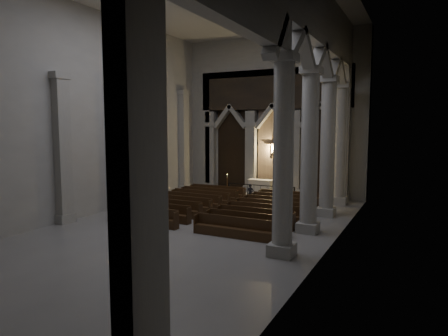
% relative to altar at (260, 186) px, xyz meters
% --- Properties ---
extents(room, '(24.00, 24.10, 12.00)m').
position_rel_altar_xyz_m(room, '(0.72, -10.91, 6.96)').
color(room, gray).
rests_on(room, ground).
extents(sanctuary_wall, '(14.00, 0.77, 12.00)m').
position_rel_altar_xyz_m(sanctuary_wall, '(0.72, 0.62, 5.98)').
color(sanctuary_wall, '#9D9B93').
rests_on(sanctuary_wall, ground).
extents(right_arcade, '(1.00, 24.00, 12.00)m').
position_rel_altar_xyz_m(right_arcade, '(6.22, -9.58, 7.19)').
color(right_arcade, '#9D9B93').
rests_on(right_arcade, ground).
extents(left_pilasters, '(0.60, 13.00, 8.03)m').
position_rel_altar_xyz_m(left_pilasters, '(-6.03, -7.41, 3.27)').
color(left_pilasters, '#9D9B93').
rests_on(left_pilasters, ground).
extents(sanctuary_step, '(8.50, 2.60, 0.15)m').
position_rel_altar_xyz_m(sanctuary_step, '(0.72, -0.31, -0.56)').
color(sanctuary_step, '#9D9B93').
rests_on(sanctuary_step, ground).
extents(altar, '(1.90, 0.76, 0.97)m').
position_rel_altar_xyz_m(altar, '(0.00, 0.00, 0.00)').
color(altar, beige).
rests_on(altar, sanctuary_step).
extents(altar_rail, '(5.13, 0.09, 1.01)m').
position_rel_altar_xyz_m(altar_rail, '(0.72, -1.83, 0.03)').
color(altar_rail, black).
rests_on(altar_rail, ground).
extents(candle_stand_left, '(0.27, 0.27, 1.58)m').
position_rel_altar_xyz_m(candle_stand_left, '(-2.21, -1.34, -0.21)').
color(candle_stand_left, '#B77238').
rests_on(candle_stand_left, ground).
extents(candle_stand_right, '(0.21, 0.21, 1.23)m').
position_rel_altar_xyz_m(candle_stand_right, '(4.17, -1.62, -0.30)').
color(candle_stand_right, '#B77238').
rests_on(candle_stand_right, ground).
extents(pews, '(9.68, 8.94, 0.95)m').
position_rel_altar_xyz_m(pews, '(0.72, -7.63, -0.33)').
color(pews, black).
rests_on(pews, ground).
extents(worshipper, '(0.52, 0.39, 1.29)m').
position_rel_altar_xyz_m(worshipper, '(0.68, -3.62, 0.00)').
color(worshipper, black).
rests_on(worshipper, ground).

